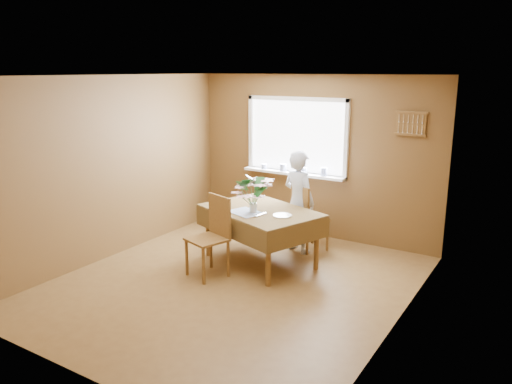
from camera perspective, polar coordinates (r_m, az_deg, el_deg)
The scene contains 15 objects.
floor at distance 6.25m, azimuth -2.70°, elevation -10.43°, with size 4.50×4.50×0.00m, color brown.
ceiling at distance 5.70m, azimuth -3.00°, elevation 13.14°, with size 4.50×4.50×0.00m, color white.
wall_back at distance 7.77m, azimuth 6.64°, elevation 3.98°, with size 4.00×4.00×0.00m, color brown.
wall_front at distance 4.27m, azimuth -20.33°, elevation -5.04°, with size 4.00×4.00×0.00m, color brown.
wall_left at distance 7.16m, azimuth -16.16°, elevation 2.68°, with size 4.50×4.50×0.00m, color brown.
wall_right at distance 5.02m, azimuth 16.30°, elevation -1.94°, with size 4.50×4.50×0.00m, color brown.
window_assembly at distance 7.83m, azimuth 4.55°, elevation 4.94°, with size 1.72×0.20×1.22m.
spoon_rack at distance 7.17m, azimuth 17.28°, elevation 7.48°, with size 0.44×0.05×0.33m.
dining_table at distance 6.69m, azimuth 0.49°, elevation -2.75°, with size 1.80×1.50×0.76m.
chair_far at distance 7.21m, azimuth 5.71°, elevation -2.64°, with size 0.56×0.56×0.97m.
chair_near at distance 6.36m, azimuth -4.99°, elevation -4.68°, with size 0.55×0.55×1.03m.
seated_woman at distance 7.12m, azimuth 4.92°, elevation -1.10°, with size 0.54×0.35×1.48m, color white.
flower_bouquet at distance 6.47m, azimuth -0.32°, elevation 0.08°, with size 0.50×0.50×0.43m.
side_plate at distance 6.38m, azimuth 3.02°, elevation -2.70°, with size 0.24×0.24×0.01m, color white.
table_knife at distance 6.40m, azimuth 0.51°, elevation -2.58°, with size 0.02×0.24×0.00m, color silver.
Camera 1 is at (3.25, -4.68, 2.57)m, focal length 35.00 mm.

